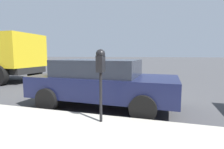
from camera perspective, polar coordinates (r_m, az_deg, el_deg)
ground_plane at (r=6.39m, az=-0.53°, el=-7.61°), size 220.00×220.00×0.00m
parking_meter at (r=3.55m, az=-3.73°, el=2.53°), size 0.21×0.19×1.51m
car_navy at (r=5.29m, az=-3.18°, el=-2.25°), size 2.21×4.31×1.40m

